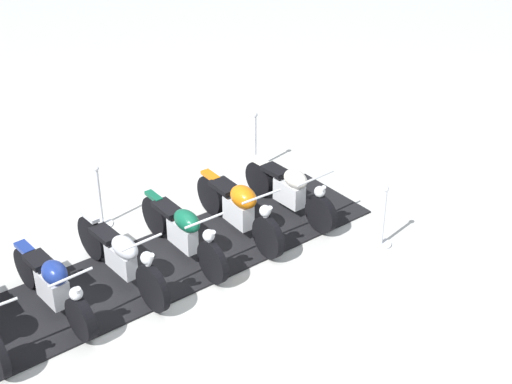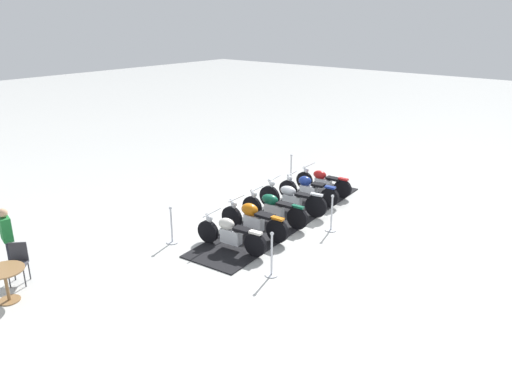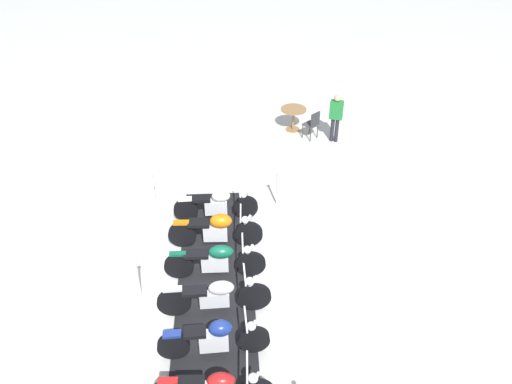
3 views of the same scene
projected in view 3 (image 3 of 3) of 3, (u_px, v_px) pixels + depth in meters
ground_plane at (216, 294)px, 11.30m from camera, size 80.00×80.00×0.00m
display_platform at (216, 293)px, 11.29m from camera, size 2.35×7.59×0.03m
motorcycle_navy at (215, 338)px, 9.74m from camera, size 2.13×0.63×0.91m
motorcycle_chrome at (216, 296)px, 10.59m from camera, size 2.34×0.63×1.02m
motorcycle_forest at (216, 260)px, 11.44m from camera, size 2.25×0.65×0.97m
motorcycle_copper at (217, 229)px, 12.29m from camera, size 2.25×0.69×0.98m
motorcycle_cream at (217, 204)px, 13.18m from camera, size 2.15×0.77×0.92m
stanchion_right_rear at (277, 195)px, 13.77m from camera, size 0.33×0.33×1.05m
stanchion_left_rear at (155, 197)px, 13.60m from camera, size 0.32×0.32×1.13m
stanchion_left_mid at (139, 286)px, 11.03m from camera, size 0.34×0.34×1.09m
cafe_table at (293, 114)px, 17.06m from camera, size 0.84×0.84×0.77m
cafe_chair_near_table at (312, 123)px, 16.59m from camera, size 0.57×0.57×0.96m
bystander_person at (336, 114)px, 16.22m from camera, size 0.44×0.31×1.61m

